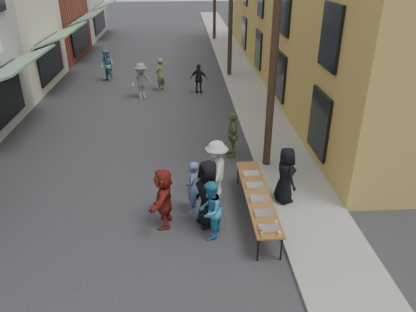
{
  "coord_description": "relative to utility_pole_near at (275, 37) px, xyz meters",
  "views": [
    {
      "loc": [
        1.41,
        -9.67,
        6.8
      ],
      "look_at": [
        2.11,
        1.32,
        1.3
      ],
      "focal_mm": 35.0,
      "sensor_mm": 36.0,
      "label": 1
    }
  ],
  "objects": [
    {
      "name": "catering_tray_buns",
      "position": [
        -0.89,
        -3.37,
        -3.71
      ],
      "size": [
        0.5,
        0.33,
        0.08
      ],
      "primitive_type": "cube",
      "color": "tan",
      "rests_on": "serving_table"
    },
    {
      "name": "guest_front_d",
      "position": [
        -1.95,
        -1.9,
        -3.56
      ],
      "size": [
        0.91,
        1.32,
        1.88
      ],
      "primitive_type": "imported",
      "rotation": [
        0.0,
        0.0,
        -1.76
      ],
      "color": "silver",
      "rests_on": "ground"
    },
    {
      "name": "guest_front_e",
      "position": [
        -1.13,
        0.9,
        -3.65
      ],
      "size": [
        0.43,
        1.01,
        1.71
      ],
      "primitive_type": "imported",
      "rotation": [
        0.0,
        0.0,
        -1.55
      ],
      "color": "olive",
      "rests_on": "ground"
    },
    {
      "name": "catering_tray_foil_b",
      "position": [
        -0.89,
        -4.07,
        -3.71
      ],
      "size": [
        0.5,
        0.33,
        0.08
      ],
      "primitive_type": "cube",
      "color": "#B2B2B7",
      "rests_on": "serving_table"
    },
    {
      "name": "condiment_jar_a",
      "position": [
        -1.11,
        -5.02,
        -3.71
      ],
      "size": [
        0.07,
        0.07,
        0.08
      ],
      "primitive_type": "cylinder",
      "color": "#A57F26",
      "rests_on": "serving_table"
    },
    {
      "name": "server",
      "position": [
        0.05,
        -2.43,
        -3.53
      ],
      "size": [
        0.75,
        0.97,
        1.75
      ],
      "primitive_type": "imported",
      "rotation": [
        0.0,
        0.0,
        1.83
      ],
      "color": "black",
      "rests_on": "sidewalk"
    },
    {
      "name": "condiment_jar_c",
      "position": [
        -1.11,
        -4.82,
        -3.71
      ],
      "size": [
        0.07,
        0.07,
        0.08
      ],
      "primitive_type": "cylinder",
      "color": "#A57F26",
      "rests_on": "serving_table"
    },
    {
      "name": "catering_tray_sausage",
      "position": [
        -0.89,
        -4.72,
        -3.71
      ],
      "size": [
        0.5,
        0.33,
        0.08
      ],
      "primitive_type": "cube",
      "color": "maroon",
      "rests_on": "serving_table"
    },
    {
      "name": "catering_tray_buns_end",
      "position": [
        -0.89,
        -1.97,
        -3.71
      ],
      "size": [
        0.5,
        0.33,
        0.08
      ],
      "primitive_type": "cube",
      "color": "tan",
      "rests_on": "serving_table"
    },
    {
      "name": "passerby_right",
      "position": [
        -4.13,
        9.3,
        -3.62
      ],
      "size": [
        0.68,
        0.77,
        1.77
      ],
      "primitive_type": "imported",
      "rotation": [
        0.0,
        0.0,
        4.21
      ],
      "color": "#596A3D",
      "rests_on": "ground"
    },
    {
      "name": "guest_front_b",
      "position": [
        -2.7,
        -2.63,
        -3.71
      ],
      "size": [
        0.48,
        0.64,
        1.59
      ],
      "primitive_type": "imported",
      "rotation": [
        0.0,
        0.0,
        -1.75
      ],
      "color": "#4C6094",
      "rests_on": "ground"
    },
    {
      "name": "sidewalk",
      "position": [
        0.7,
        12.0,
        -4.45
      ],
      "size": [
        2.2,
        60.0,
        0.1
      ],
      "primitive_type": "cube",
      "color": "gray",
      "rests_on": "ground"
    },
    {
      "name": "guest_front_a",
      "position": [
        -2.3,
        -3.33,
        -3.52
      ],
      "size": [
        0.92,
        1.12,
        1.97
      ],
      "primitive_type": "imported",
      "rotation": [
        0.0,
        0.0,
        -1.21
      ],
      "color": "black",
      "rests_on": "ground"
    },
    {
      "name": "guest_queue_back",
      "position": [
        -3.5,
        -3.28,
        -3.63
      ],
      "size": [
        0.74,
        1.67,
        1.74
      ],
      "primitive_type": "imported",
      "rotation": [
        0.0,
        0.0,
        -1.72
      ],
      "color": "maroon",
      "rests_on": "ground"
    },
    {
      "name": "passerby_mid",
      "position": [
        -2.02,
        8.67,
        -3.71
      ],
      "size": [
        1.0,
        0.63,
        1.58
      ],
      "primitive_type": "imported",
      "rotation": [
        0.0,
        0.0,
        2.86
      ],
      "color": "black",
      "rests_on": "ground"
    },
    {
      "name": "passerby_far",
      "position": [
        -7.3,
        11.24,
        -3.56
      ],
      "size": [
        1.15,
        1.12,
        1.87
      ],
      "primitive_type": "imported",
      "rotation": [
        0.0,
        0.0,
        5.62
      ],
      "color": "teal",
      "rests_on": "ground"
    },
    {
      "name": "passerby_left",
      "position": [
        -5.03,
        7.97,
        -3.58
      ],
      "size": [
        1.38,
        1.18,
        1.85
      ],
      "primitive_type": "imported",
      "rotation": [
        0.0,
        0.0,
        0.5
      ],
      "color": "slate",
      "rests_on": "ground"
    },
    {
      "name": "utility_pole_near",
      "position": [
        0.0,
        0.0,
        0.0
      ],
      "size": [
        0.26,
        0.26,
        9.0
      ],
      "primitive_type": "cylinder",
      "color": "#2D2116",
      "rests_on": "ground"
    },
    {
      "name": "cup_stack",
      "position": [
        -0.69,
        -4.97,
        -3.69
      ],
      "size": [
        0.08,
        0.08,
        0.12
      ],
      "primitive_type": "cylinder",
      "color": "tan",
      "rests_on": "serving_table"
    },
    {
      "name": "ground",
      "position": [
        -4.3,
        -3.0,
        -4.5
      ],
      "size": [
        120.0,
        120.0,
        0.0
      ],
      "primitive_type": "plane",
      "color": "#28282B",
      "rests_on": "ground"
    },
    {
      "name": "condiment_jar_b",
      "position": [
        -1.11,
        -4.92,
        -3.71
      ],
      "size": [
        0.07,
        0.07,
        0.08
      ],
      "primitive_type": "cylinder",
      "color": "#A57F26",
      "rests_on": "serving_table"
    },
    {
      "name": "guest_front_c",
      "position": [
        -2.28,
        -3.9,
        -3.68
      ],
      "size": [
        0.84,
        0.96,
        1.65
      ],
      "primitive_type": "imported",
      "rotation": [
        0.0,
        0.0,
        -1.89
      ],
      "color": "teal",
      "rests_on": "ground"
    },
    {
      "name": "catering_tray_foil_d",
      "position": [
        -0.89,
        -2.67,
        -3.71
      ],
      "size": [
        0.5,
        0.33,
        0.08
      ],
      "primitive_type": "cube",
      "color": "#B2B2B7",
      "rests_on": "serving_table"
    },
    {
      "name": "serving_table",
      "position": [
        -0.89,
        -3.07,
        -3.79
      ],
      "size": [
        0.7,
        4.0,
        0.75
      ],
      "color": "brown",
      "rests_on": "ground"
    }
  ]
}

